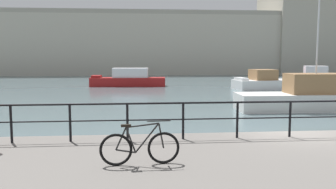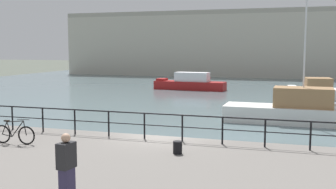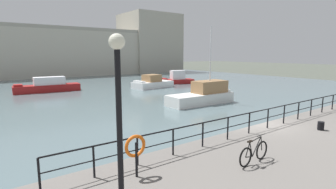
# 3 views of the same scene
# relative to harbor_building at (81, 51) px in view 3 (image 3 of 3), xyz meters

# --- Properties ---
(ground_plane) EXTENTS (240.00, 240.00, 0.00)m
(ground_plane) POSITION_rel_harbor_building_xyz_m (-6.84, -52.95, -5.66)
(ground_plane) COLOR #4C5147
(water_basin) EXTENTS (80.00, 60.00, 0.01)m
(water_basin) POSITION_rel_harbor_building_xyz_m (-6.84, -22.75, -5.65)
(water_basin) COLOR slate
(water_basin) RESTS_ON ground_plane
(harbor_building) EXTENTS (65.26, 12.77, 15.39)m
(harbor_building) POSITION_rel_harbor_building_xyz_m (0.00, 0.00, 0.00)
(harbor_building) COLOR #B2AD9E
(harbor_building) RESTS_ON ground_plane
(moored_small_launch) EXTENTS (5.75, 3.63, 2.17)m
(moored_small_launch) POSITION_rel_harbor_building_xyz_m (6.84, -27.75, -4.88)
(moored_small_launch) COLOR maroon
(moored_small_launch) RESTS_ON water_basin
(moored_cabin_cruiser) EXTENTS (6.07, 3.45, 1.91)m
(moored_cabin_cruiser) POSITION_rel_harbor_building_xyz_m (0.59, -29.91, -4.96)
(moored_cabin_cruiser) COLOR white
(moored_cabin_cruiser) RESTS_ON water_basin
(moored_harbor_tender) EXTENTS (7.99, 2.43, 1.93)m
(moored_harbor_tender) POSITION_rel_harbor_building_xyz_m (-12.60, -25.39, -4.90)
(moored_harbor_tender) COLOR maroon
(moored_harbor_tender) RESTS_ON water_basin
(moored_blue_motorboat) EXTENTS (7.03, 2.52, 7.55)m
(moored_blue_motorboat) POSITION_rel_harbor_building_xyz_m (-1.85, -43.10, -4.79)
(moored_blue_motorboat) COLOR white
(moored_blue_motorboat) RESTS_ON water_basin
(quay_railing) EXTENTS (25.55, 0.07, 1.08)m
(quay_railing) POSITION_rel_harbor_building_xyz_m (-5.72, -53.70, -3.99)
(quay_railing) COLOR black
(quay_railing) RESTS_ON quay_promenade
(parked_bicycle) EXTENTS (1.77, 0.17, 0.98)m
(parked_bicycle) POSITION_rel_harbor_building_xyz_m (-11.78, -56.04, -4.34)
(parked_bicycle) COLOR black
(parked_bicycle) RESTS_ON quay_promenade
(mooring_bollard) EXTENTS (0.32, 0.32, 0.44)m
(mooring_bollard) POSITION_rel_harbor_building_xyz_m (-5.38, -55.56, -4.51)
(mooring_bollard) COLOR black
(mooring_bollard) RESTS_ON quay_promenade
(life_ring_stand) EXTENTS (0.75, 0.16, 1.40)m
(life_ring_stand) POSITION_rel_harbor_building_xyz_m (-15.74, -54.41, -3.75)
(life_ring_stand) COLOR black
(life_ring_stand) RESTS_ON quay_promenade
(quay_lamp_post) EXTENTS (0.32, 0.32, 4.33)m
(quay_lamp_post) POSITION_rel_harbor_building_xyz_m (-17.38, -56.76, -1.93)
(quay_lamp_post) COLOR black
(quay_lamp_post) RESTS_ON quay_promenade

